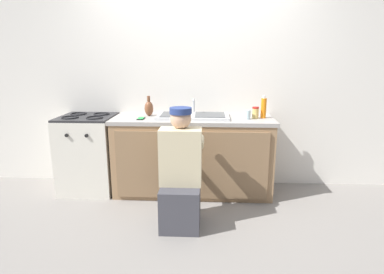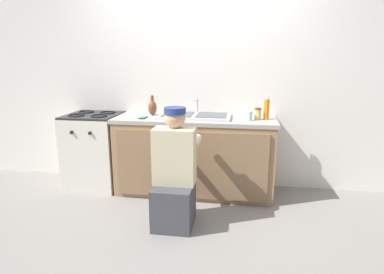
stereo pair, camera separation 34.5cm
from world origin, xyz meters
name	(u,v)px [view 2 (the right image)]	position (x,y,z in m)	size (l,w,h in m)	color
ground_plane	(191,201)	(0.00, 0.00, 0.00)	(12.00, 12.00, 0.00)	gray
back_wall	(199,82)	(0.00, 0.65, 1.25)	(6.00, 0.10, 2.50)	silver
counter_cabinet	(195,157)	(0.00, 0.29, 0.42)	(1.77, 0.62, 0.84)	#997551
countertop	(195,119)	(0.00, 0.30, 0.86)	(1.81, 0.62, 0.04)	#9E9993
sink_double_basin	(195,116)	(0.00, 0.30, 0.90)	(0.80, 0.44, 0.19)	silver
stove_range	(95,150)	(-1.22, 0.30, 0.45)	(0.61, 0.62, 0.90)	silver
plumber_person	(174,177)	(-0.07, -0.48, 0.46)	(0.42, 0.61, 1.10)	#3F3F47
cell_phone	(143,117)	(-0.57, 0.18, 0.89)	(0.07, 0.14, 0.01)	black
soap_bottle_orange	(266,109)	(0.78, 0.31, 1.00)	(0.06, 0.06, 0.25)	orange
condiment_jar	(258,114)	(0.69, 0.28, 0.95)	(0.07, 0.07, 0.13)	#DBB760
water_glass	(249,116)	(0.60, 0.23, 0.93)	(0.06, 0.06, 0.10)	#ADC6CC
vase_decorative	(152,107)	(-0.51, 0.38, 0.97)	(0.10, 0.10, 0.23)	brown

